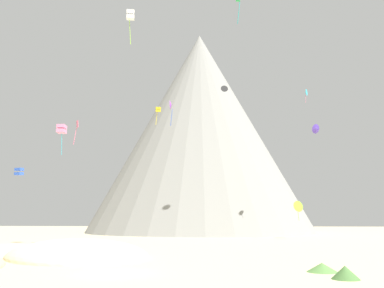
{
  "coord_description": "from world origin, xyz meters",
  "views": [
    {
      "loc": [
        8.92,
        -30.6,
        4.06
      ],
      "look_at": [
        1.13,
        49.71,
        19.48
      ],
      "focal_mm": 36.87,
      "sensor_mm": 36.0,
      "label": 1
    }
  ],
  "objects_px": {
    "kite_black_high": "(224,89)",
    "rock_massif": "(197,137)",
    "kite_cyan_high": "(306,92)",
    "kite_rainbow_mid": "(77,127)",
    "kite_lime_low": "(298,207)",
    "kite_green_high": "(238,3)",
    "bush_far_left": "(138,252)",
    "kite_yellow_mid": "(158,110)",
    "kite_pink_mid": "(62,129)",
    "kite_blue_low": "(19,172)",
    "kite_white_high": "(130,15)",
    "kite_violet_mid": "(171,105)",
    "kite_indigo_mid": "(316,129)",
    "bush_near_left": "(322,267)",
    "bush_ridge_crest": "(345,272)"
  },
  "relations": [
    {
      "from": "kite_black_high",
      "to": "kite_yellow_mid",
      "type": "bearing_deg",
      "value": 43.55
    },
    {
      "from": "kite_black_high",
      "to": "kite_rainbow_mid",
      "type": "bearing_deg",
      "value": 45.61
    },
    {
      "from": "kite_black_high",
      "to": "bush_ridge_crest",
      "type": "bearing_deg",
      "value": 88.34
    },
    {
      "from": "kite_indigo_mid",
      "to": "rock_massif",
      "type": "bearing_deg",
      "value": 88.49
    },
    {
      "from": "bush_near_left",
      "to": "kite_blue_low",
      "type": "height_order",
      "value": "kite_blue_low"
    },
    {
      "from": "bush_ridge_crest",
      "to": "rock_massif",
      "type": "height_order",
      "value": "rock_massif"
    },
    {
      "from": "bush_far_left",
      "to": "kite_violet_mid",
      "type": "height_order",
      "value": "kite_violet_mid"
    },
    {
      "from": "rock_massif",
      "to": "kite_indigo_mid",
      "type": "relative_size",
      "value": 46.67
    },
    {
      "from": "rock_massif",
      "to": "kite_pink_mid",
      "type": "relative_size",
      "value": 19.87
    },
    {
      "from": "bush_ridge_crest",
      "to": "kite_violet_mid",
      "type": "xyz_separation_m",
      "value": [
        -17.5,
        34.29,
        22.51
      ]
    },
    {
      "from": "bush_near_left",
      "to": "kite_black_high",
      "type": "distance_m",
      "value": 62.05
    },
    {
      "from": "bush_near_left",
      "to": "kite_indigo_mid",
      "type": "distance_m",
      "value": 54.94
    },
    {
      "from": "kite_violet_mid",
      "to": "kite_white_high",
      "type": "bearing_deg",
      "value": 151.78
    },
    {
      "from": "kite_yellow_mid",
      "to": "kite_green_high",
      "type": "relative_size",
      "value": 0.71
    },
    {
      "from": "rock_massif",
      "to": "kite_cyan_high",
      "type": "bearing_deg",
      "value": -56.11
    },
    {
      "from": "bush_ridge_crest",
      "to": "kite_pink_mid",
      "type": "height_order",
      "value": "kite_pink_mid"
    },
    {
      "from": "kite_pink_mid",
      "to": "kite_blue_low",
      "type": "xyz_separation_m",
      "value": [
        -7.22,
        0.7,
        -6.91
      ]
    },
    {
      "from": "bush_near_left",
      "to": "kite_white_high",
      "type": "xyz_separation_m",
      "value": [
        -21.57,
        20.78,
        34.0
      ]
    },
    {
      "from": "kite_black_high",
      "to": "kite_violet_mid",
      "type": "relative_size",
      "value": 0.4
    },
    {
      "from": "kite_yellow_mid",
      "to": "kite_pink_mid",
      "type": "xyz_separation_m",
      "value": [
        -14.87,
        -7.18,
        -4.99
      ]
    },
    {
      "from": "bush_ridge_crest",
      "to": "kite_white_high",
      "type": "relative_size",
      "value": 0.35
    },
    {
      "from": "rock_massif",
      "to": "kite_white_high",
      "type": "bearing_deg",
      "value": -92.92
    },
    {
      "from": "rock_massif",
      "to": "kite_blue_low",
      "type": "xyz_separation_m",
      "value": [
        -24.19,
        -65.5,
        -19.06
      ]
    },
    {
      "from": "bush_near_left",
      "to": "kite_white_high",
      "type": "distance_m",
      "value": 45.31
    },
    {
      "from": "bush_far_left",
      "to": "kite_blue_low",
      "type": "height_order",
      "value": "kite_blue_low"
    },
    {
      "from": "bush_near_left",
      "to": "kite_blue_low",
      "type": "bearing_deg",
      "value": 145.1
    },
    {
      "from": "kite_pink_mid",
      "to": "kite_white_high",
      "type": "bearing_deg",
      "value": 147.24
    },
    {
      "from": "bush_near_left",
      "to": "kite_green_high",
      "type": "bearing_deg",
      "value": 104.34
    },
    {
      "from": "kite_yellow_mid",
      "to": "kite_violet_mid",
      "type": "bearing_deg",
      "value": 105.41
    },
    {
      "from": "kite_yellow_mid",
      "to": "kite_green_high",
      "type": "xyz_separation_m",
      "value": [
        14.57,
        -14.92,
        11.7
      ]
    },
    {
      "from": "kite_black_high",
      "to": "rock_massif",
      "type": "bearing_deg",
      "value": -87.48
    },
    {
      "from": "kite_white_high",
      "to": "kite_violet_mid",
      "type": "relative_size",
      "value": 1.28
    },
    {
      "from": "rock_massif",
      "to": "kite_indigo_mid",
      "type": "bearing_deg",
      "value": -57.82
    },
    {
      "from": "bush_far_left",
      "to": "kite_black_high",
      "type": "height_order",
      "value": "kite_black_high"
    },
    {
      "from": "kite_cyan_high",
      "to": "kite_green_high",
      "type": "bearing_deg",
      "value": -0.28
    },
    {
      "from": "bush_ridge_crest",
      "to": "kite_white_high",
      "type": "xyz_separation_m",
      "value": [
        -22.31,
        24.49,
        33.89
      ]
    },
    {
      "from": "kite_cyan_high",
      "to": "kite_rainbow_mid",
      "type": "distance_m",
      "value": 52.84
    },
    {
      "from": "bush_far_left",
      "to": "kite_pink_mid",
      "type": "xyz_separation_m",
      "value": [
        -17.03,
        15.47,
        18.36
      ]
    },
    {
      "from": "kite_lime_low",
      "to": "kite_green_high",
      "type": "distance_m",
      "value": 46.58
    },
    {
      "from": "kite_blue_low",
      "to": "kite_rainbow_mid",
      "type": "bearing_deg",
      "value": 156.02
    },
    {
      "from": "kite_violet_mid",
      "to": "kite_green_high",
      "type": "height_order",
      "value": "kite_green_high"
    },
    {
      "from": "kite_white_high",
      "to": "kite_rainbow_mid",
      "type": "distance_m",
      "value": 18.72
    },
    {
      "from": "kite_violet_mid",
      "to": "kite_pink_mid",
      "type": "xyz_separation_m",
      "value": [
        -18.01,
        -1.98,
        -4.2
      ]
    },
    {
      "from": "kite_yellow_mid",
      "to": "kite_blue_low",
      "type": "relative_size",
      "value": 2.68
    },
    {
      "from": "bush_near_left",
      "to": "bush_far_left",
      "type": "distance_m",
      "value": 22.07
    },
    {
      "from": "bush_ridge_crest",
      "to": "kite_violet_mid",
      "type": "distance_m",
      "value": 44.6
    },
    {
      "from": "bush_far_left",
      "to": "bush_ridge_crest",
      "type": "xyz_separation_m",
      "value": [
        18.48,
        -16.84,
        0.05
      ]
    },
    {
      "from": "bush_near_left",
      "to": "kite_rainbow_mid",
      "type": "distance_m",
      "value": 39.52
    },
    {
      "from": "kite_lime_low",
      "to": "kite_yellow_mid",
      "type": "relative_size",
      "value": 1.22
    },
    {
      "from": "kite_indigo_mid",
      "to": "bush_near_left",
      "type": "bearing_deg",
      "value": -136.28
    }
  ]
}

